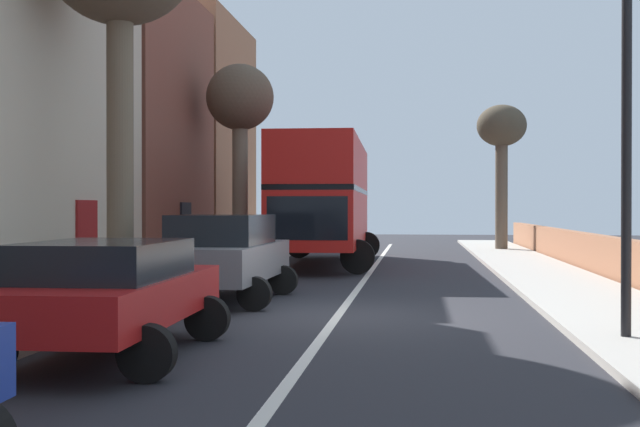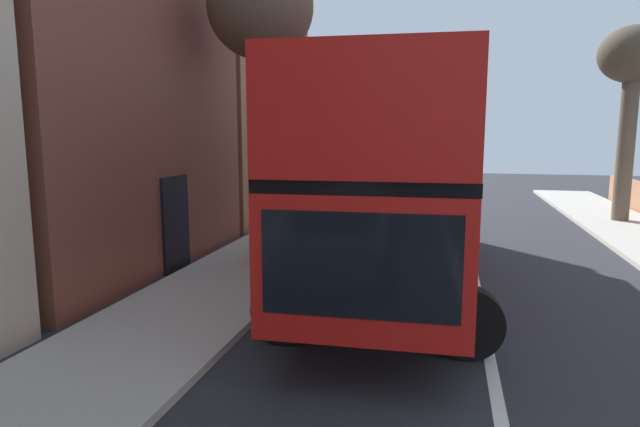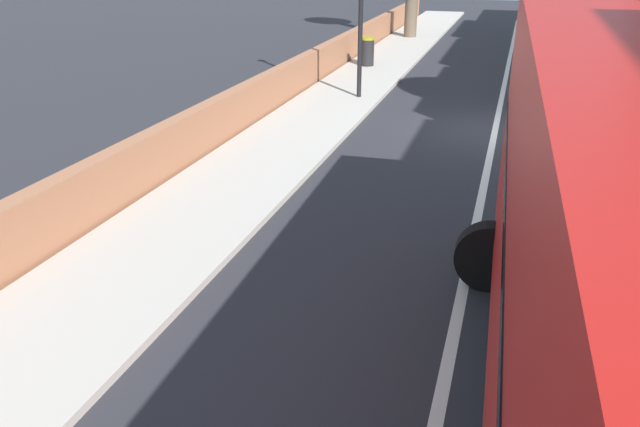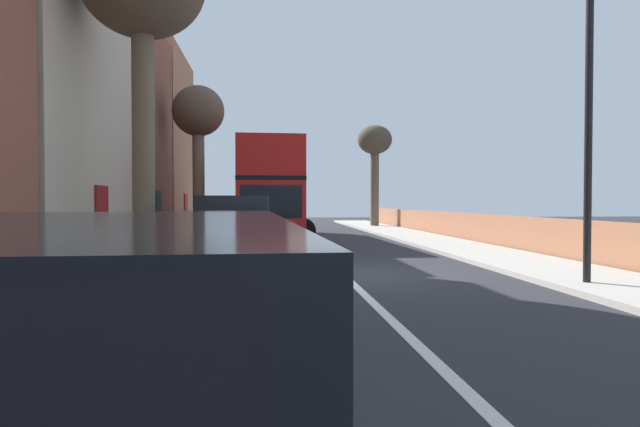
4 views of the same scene
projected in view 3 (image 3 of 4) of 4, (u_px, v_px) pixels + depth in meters
name	position (u px, v px, depth m)	size (l,w,h in m)	color
ground_plane	(495.00, 132.00, 17.12)	(84.00, 84.00, 0.00)	#28282D
road_centre_line	(495.00, 131.00, 17.12)	(0.16, 54.00, 0.01)	silver
sidewalk_right	(318.00, 116.00, 18.41)	(2.60, 60.00, 0.12)	#B2ADA3
boundary_wall_right	(266.00, 94.00, 18.63)	(0.36, 54.00, 1.15)	#9E6647
parked_car_red_left_0	(571.00, 28.00, 29.72)	(2.51, 4.07, 1.65)	#AD1919
parked_car_silver_left_1	(566.00, 15.00, 34.44)	(2.51, 4.29, 1.73)	#B7BABF
parked_car_red_left_2	(589.00, 74.00, 19.89)	(2.56, 4.39, 1.50)	#AD1919
parked_car_blue_left_4	(578.00, 45.00, 25.10)	(2.58, 3.95, 1.59)	#1E389E
parked_car_grey_left_5	(610.00, 117.00, 14.57)	(2.56, 4.49, 1.78)	slate
litter_bin_right	(367.00, 51.00, 25.24)	(0.55, 0.55, 1.09)	black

